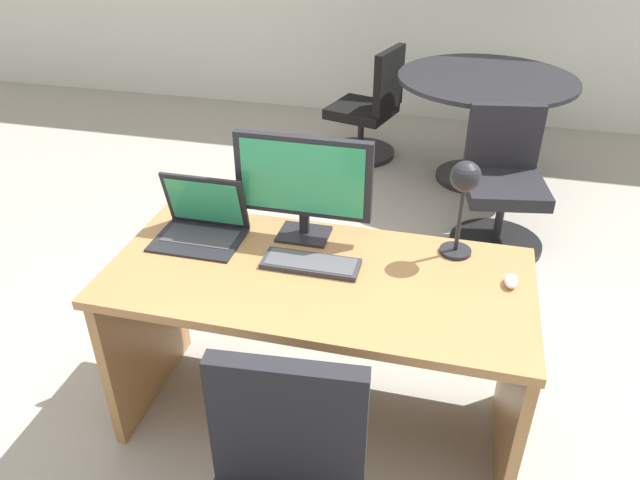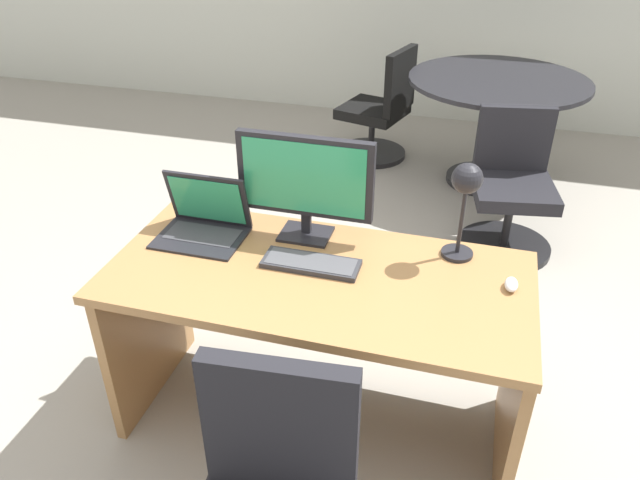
% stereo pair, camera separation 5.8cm
% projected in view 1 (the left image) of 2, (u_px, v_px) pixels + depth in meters
% --- Properties ---
extents(ground, '(12.00, 12.00, 0.00)m').
position_uv_depth(ground, '(376.00, 241.00, 3.84)').
color(ground, gray).
extents(desk, '(1.54, 0.73, 0.76)m').
position_uv_depth(desk, '(321.00, 315.00, 2.36)').
color(desk, '#9E7042').
rests_on(desk, ground).
extents(monitor, '(0.53, 0.16, 0.42)m').
position_uv_depth(monitor, '(303.00, 180.00, 2.30)').
color(monitor, black).
rests_on(monitor, desk).
extents(laptop, '(0.34, 0.26, 0.25)m').
position_uv_depth(laptop, '(202.00, 218.00, 2.40)').
color(laptop, black).
rests_on(laptop, desk).
extents(keyboard, '(0.36, 0.13, 0.02)m').
position_uv_depth(keyboard, '(311.00, 264.00, 2.23)').
color(keyboard, '#2D2D33').
rests_on(keyboard, desk).
extents(mouse, '(0.05, 0.08, 0.04)m').
position_uv_depth(mouse, '(511.00, 281.00, 2.13)').
color(mouse, silver).
rests_on(mouse, desk).
extents(desk_lamp, '(0.12, 0.14, 0.39)m').
position_uv_depth(desk_lamp, '(464.00, 189.00, 2.15)').
color(desk_lamp, black).
rests_on(desk_lamp, desk).
extents(meeting_table, '(1.24, 1.24, 0.78)m').
position_uv_depth(meeting_table, '(484.00, 103.00, 4.28)').
color(meeting_table, black).
rests_on(meeting_table, ground).
extents(meeting_chair_near, '(0.58, 0.57, 0.88)m').
position_uv_depth(meeting_chair_near, '(369.00, 115.00, 4.78)').
color(meeting_chair_near, black).
rests_on(meeting_chair_near, ground).
extents(meeting_chair_far, '(0.56, 0.56, 0.84)m').
position_uv_depth(meeting_chair_far, '(501.00, 193.00, 3.66)').
color(meeting_chair_far, black).
rests_on(meeting_chair_far, ground).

